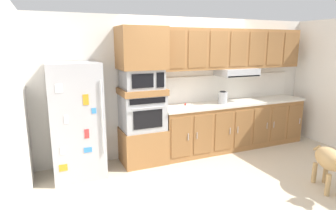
{
  "coord_description": "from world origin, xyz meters",
  "views": [
    {
      "loc": [
        -2.45,
        -3.74,
        2.03
      ],
      "look_at": [
        -0.69,
        0.35,
        1.07
      ],
      "focal_mm": 30.58,
      "sensor_mm": 36.0,
      "label": 1
    }
  ],
  "objects_px": {
    "built_in_oven": "(142,112)",
    "microwave": "(142,79)",
    "screwdriver": "(186,104)",
    "refrigerator": "(76,121)",
    "dog": "(332,161)",
    "electric_kettle": "(223,98)"
  },
  "relations": [
    {
      "from": "microwave",
      "to": "built_in_oven",
      "type": "bearing_deg",
      "value": 179.23
    },
    {
      "from": "microwave",
      "to": "dog",
      "type": "height_order",
      "value": "microwave"
    },
    {
      "from": "built_in_oven",
      "to": "screwdriver",
      "type": "relative_size",
      "value": 4.26
    },
    {
      "from": "built_in_oven",
      "to": "microwave",
      "type": "height_order",
      "value": "microwave"
    },
    {
      "from": "screwdriver",
      "to": "electric_kettle",
      "type": "bearing_deg",
      "value": -13.88
    },
    {
      "from": "built_in_oven",
      "to": "electric_kettle",
      "type": "bearing_deg",
      "value": -1.72
    },
    {
      "from": "refrigerator",
      "to": "dog",
      "type": "bearing_deg",
      "value": -31.88
    },
    {
      "from": "electric_kettle",
      "to": "refrigerator",
      "type": "bearing_deg",
      "value": -179.56
    },
    {
      "from": "refrigerator",
      "to": "microwave",
      "type": "xyz_separation_m",
      "value": [
        1.08,
        0.07,
        0.58
      ]
    },
    {
      "from": "refrigerator",
      "to": "microwave",
      "type": "bearing_deg",
      "value": 3.58
    },
    {
      "from": "dog",
      "to": "microwave",
      "type": "bearing_deg",
      "value": -110.43
    },
    {
      "from": "built_in_oven",
      "to": "screwdriver",
      "type": "height_order",
      "value": "built_in_oven"
    },
    {
      "from": "built_in_oven",
      "to": "dog",
      "type": "height_order",
      "value": "built_in_oven"
    },
    {
      "from": "screwdriver",
      "to": "dog",
      "type": "bearing_deg",
      "value": -61.35
    },
    {
      "from": "built_in_oven",
      "to": "electric_kettle",
      "type": "distance_m",
      "value": 1.58
    },
    {
      "from": "refrigerator",
      "to": "electric_kettle",
      "type": "xyz_separation_m",
      "value": [
        2.66,
        0.02,
        0.15
      ]
    },
    {
      "from": "built_in_oven",
      "to": "microwave",
      "type": "relative_size",
      "value": 1.09
    },
    {
      "from": "built_in_oven",
      "to": "refrigerator",
      "type": "bearing_deg",
      "value": -176.42
    },
    {
      "from": "electric_kettle",
      "to": "dog",
      "type": "height_order",
      "value": "electric_kettle"
    },
    {
      "from": "electric_kettle",
      "to": "dog",
      "type": "bearing_deg",
      "value": -76.32
    },
    {
      "from": "screwdriver",
      "to": "electric_kettle",
      "type": "relative_size",
      "value": 0.68
    },
    {
      "from": "built_in_oven",
      "to": "dog",
      "type": "xyz_separation_m",
      "value": [
        2.05,
        -2.02,
        -0.45
      ]
    }
  ]
}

